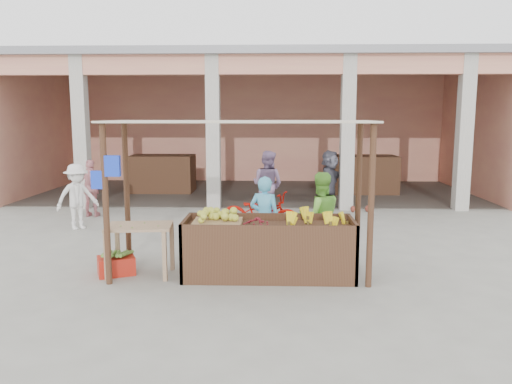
{
  "coord_description": "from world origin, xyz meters",
  "views": [
    {
      "loc": [
        0.54,
        -7.45,
        2.46
      ],
      "look_at": [
        0.26,
        1.2,
        1.13
      ],
      "focal_mm": 35.0,
      "sensor_mm": 36.0,
      "label": 1
    }
  ],
  "objects_px": {
    "motorcycle": "(261,213)",
    "side_table": "(140,234)",
    "vendor_green": "(320,215)",
    "fruit_stall": "(269,251)",
    "red_crate": "(116,265)",
    "vendor_blue": "(265,216)"
  },
  "relations": [
    {
      "from": "vendor_blue",
      "to": "motorcycle",
      "type": "xyz_separation_m",
      "value": [
        -0.11,
        1.81,
        -0.3
      ]
    },
    {
      "from": "vendor_green",
      "to": "motorcycle",
      "type": "distance_m",
      "value": 2.12
    },
    {
      "from": "fruit_stall",
      "to": "vendor_green",
      "type": "bearing_deg",
      "value": 45.0
    },
    {
      "from": "red_crate",
      "to": "vendor_green",
      "type": "distance_m",
      "value": 3.41
    },
    {
      "from": "side_table",
      "to": "vendor_blue",
      "type": "height_order",
      "value": "vendor_blue"
    },
    {
      "from": "vendor_green",
      "to": "motorcycle",
      "type": "relative_size",
      "value": 0.88
    },
    {
      "from": "fruit_stall",
      "to": "red_crate",
      "type": "distance_m",
      "value": 2.4
    },
    {
      "from": "side_table",
      "to": "motorcycle",
      "type": "xyz_separation_m",
      "value": [
        1.81,
        2.68,
        -0.18
      ]
    },
    {
      "from": "fruit_stall",
      "to": "motorcycle",
      "type": "relative_size",
      "value": 1.43
    },
    {
      "from": "red_crate",
      "to": "motorcycle",
      "type": "bearing_deg",
      "value": 26.68
    },
    {
      "from": "fruit_stall",
      "to": "side_table",
      "type": "height_order",
      "value": "fruit_stall"
    },
    {
      "from": "fruit_stall",
      "to": "vendor_blue",
      "type": "relative_size",
      "value": 1.68
    },
    {
      "from": "side_table",
      "to": "vendor_green",
      "type": "relative_size",
      "value": 0.65
    },
    {
      "from": "fruit_stall",
      "to": "vendor_blue",
      "type": "xyz_separation_m",
      "value": [
        -0.08,
        0.86,
        0.37
      ]
    },
    {
      "from": "fruit_stall",
      "to": "red_crate",
      "type": "xyz_separation_m",
      "value": [
        -2.38,
        -0.0,
        -0.26
      ]
    },
    {
      "from": "vendor_blue",
      "to": "vendor_green",
      "type": "distance_m",
      "value": 0.93
    },
    {
      "from": "fruit_stall",
      "to": "vendor_green",
      "type": "xyz_separation_m",
      "value": [
        0.86,
        0.86,
        0.4
      ]
    },
    {
      "from": "red_crate",
      "to": "motorcycle",
      "type": "height_order",
      "value": "motorcycle"
    },
    {
      "from": "side_table",
      "to": "red_crate",
      "type": "distance_m",
      "value": 0.64
    },
    {
      "from": "side_table",
      "to": "vendor_green",
      "type": "bearing_deg",
      "value": 10.84
    },
    {
      "from": "fruit_stall",
      "to": "vendor_green",
      "type": "relative_size",
      "value": 1.62
    },
    {
      "from": "motorcycle",
      "to": "side_table",
      "type": "bearing_deg",
      "value": 163.62
    }
  ]
}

